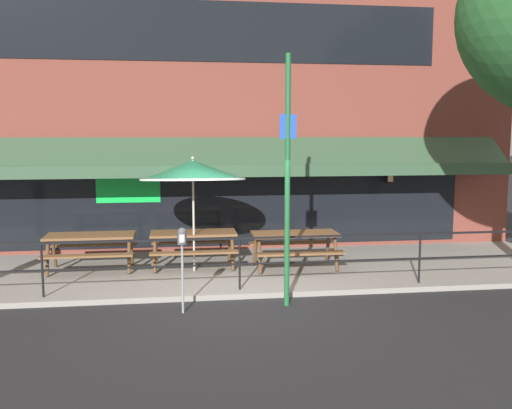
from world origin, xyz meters
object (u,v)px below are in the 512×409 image
at_px(picnic_table_left, 91,242).
at_px(parking_meter_near, 182,244).
at_px(picnic_table_right, 295,240).
at_px(picnic_table_centre, 193,239).
at_px(street_sign_pole, 287,179).
at_px(patio_umbrella_centre, 193,171).

distance_m(picnic_table_left, parking_meter_near, 3.37).
bearing_deg(picnic_table_left, parking_meter_near, -56.31).
bearing_deg(picnic_table_right, parking_meter_near, -134.72).
bearing_deg(picnic_table_centre, picnic_table_left, -179.84).
bearing_deg(picnic_table_right, picnic_table_centre, 169.91).
xyz_separation_m(parking_meter_near, street_sign_pole, (1.77, 0.17, 1.03)).
distance_m(picnic_table_left, patio_umbrella_centre, 2.60).
xyz_separation_m(picnic_table_right, parking_meter_near, (-2.38, -2.41, 0.44)).
xyz_separation_m(picnic_table_right, patio_umbrella_centre, (-2.12, 0.07, 1.47)).
xyz_separation_m(picnic_table_left, street_sign_pole, (3.62, -2.61, 1.47)).
bearing_deg(picnic_table_left, picnic_table_centre, 0.16).
bearing_deg(picnic_table_centre, street_sign_pole, -60.05).
relative_size(patio_umbrella_centre, street_sign_pole, 0.56).
bearing_deg(parking_meter_near, picnic_table_left, 123.69).
height_order(picnic_table_centre, street_sign_pole, street_sign_pole).
distance_m(parking_meter_near, street_sign_pole, 2.06).
relative_size(picnic_table_right, patio_umbrella_centre, 0.76).
bearing_deg(picnic_table_left, street_sign_pole, -35.73).
relative_size(picnic_table_centre, street_sign_pole, 0.42).
distance_m(picnic_table_left, picnic_table_centre, 2.12).
height_order(picnic_table_left, picnic_table_right, same).
distance_m(picnic_table_left, picnic_table_right, 4.25).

